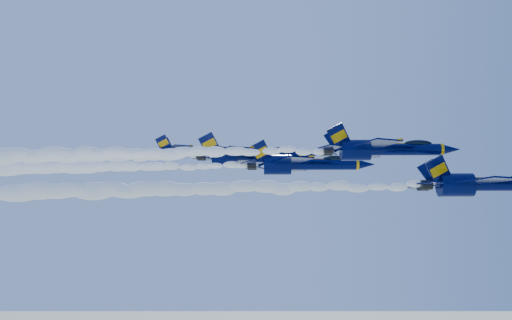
{
  "coord_description": "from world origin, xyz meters",
  "views": [
    {
      "loc": [
        -8.24,
        -70.66,
        141.96
      ],
      "look_at": [
        -9.28,
        3.64,
        153.85
      ],
      "focal_mm": 35.0,
      "sensor_mm": 36.0,
      "label": 1
    }
  ],
  "objects_px": {
    "jet_fifth": "(193,151)",
    "jet_second": "(383,149)",
    "jet_fourth": "(249,155)",
    "jet_lead": "(486,184)",
    "jet_third": "(303,164)"
  },
  "relations": [
    {
      "from": "jet_lead",
      "to": "jet_fourth",
      "type": "distance_m",
      "value": 37.66
    },
    {
      "from": "jet_lead",
      "to": "jet_third",
      "type": "relative_size",
      "value": 0.9
    },
    {
      "from": "jet_second",
      "to": "jet_fifth",
      "type": "distance_m",
      "value": 37.53
    },
    {
      "from": "jet_fourth",
      "to": "jet_fifth",
      "type": "distance_m",
      "value": 12.83
    },
    {
      "from": "jet_fifth",
      "to": "jet_second",
      "type": "bearing_deg",
      "value": -39.88
    },
    {
      "from": "jet_second",
      "to": "jet_fourth",
      "type": "xyz_separation_m",
      "value": [
        -18.19,
        16.72,
        2.1
      ]
    },
    {
      "from": "jet_fourth",
      "to": "jet_lead",
      "type": "bearing_deg",
      "value": -39.55
    },
    {
      "from": "jet_third",
      "to": "jet_fifth",
      "type": "height_order",
      "value": "jet_fifth"
    },
    {
      "from": "jet_second",
      "to": "jet_third",
      "type": "distance_m",
      "value": 15.5
    },
    {
      "from": "jet_third",
      "to": "jet_fifth",
      "type": "bearing_deg",
      "value": 148.31
    },
    {
      "from": "jet_lead",
      "to": "jet_fifth",
      "type": "bearing_deg",
      "value": 141.71
    },
    {
      "from": "jet_fifth",
      "to": "jet_third",
      "type": "bearing_deg",
      "value": -31.69
    },
    {
      "from": "jet_lead",
      "to": "jet_third",
      "type": "height_order",
      "value": "jet_third"
    },
    {
      "from": "jet_second",
      "to": "jet_fourth",
      "type": "bearing_deg",
      "value": 137.4
    },
    {
      "from": "jet_lead",
      "to": "jet_second",
      "type": "bearing_deg",
      "value": 146.56
    }
  ]
}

